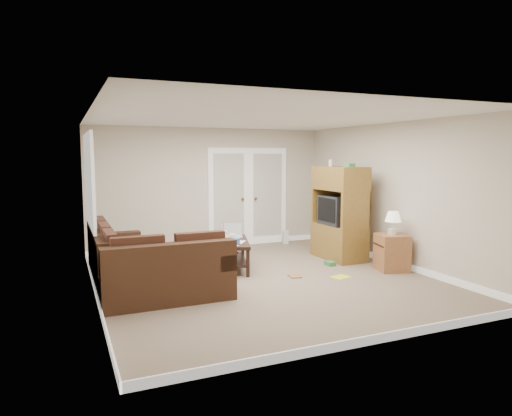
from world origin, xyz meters
name	(u,v)px	position (x,y,z in m)	size (l,w,h in m)	color
floor	(264,279)	(0.00, 0.00, 0.00)	(5.50, 5.50, 0.00)	gray
ceiling	(264,117)	(0.00, 0.00, 2.50)	(5.00, 5.50, 0.02)	white
wall_left	(92,207)	(-2.50, 0.00, 1.25)	(0.02, 5.50, 2.50)	beige
wall_right	(394,194)	(2.50, 0.00, 1.25)	(0.02, 5.50, 2.50)	beige
wall_back	(210,188)	(0.00, 2.75, 1.25)	(5.00, 0.02, 2.50)	beige
wall_front	(377,224)	(0.00, -2.75, 1.25)	(5.00, 0.02, 2.50)	beige
baseboards	(264,276)	(0.00, 0.00, 0.05)	(5.00, 5.50, 0.10)	white
french_doors	(248,197)	(0.85, 2.71, 1.04)	(1.80, 0.05, 2.13)	white
window_left	(89,180)	(-2.46, 1.00, 1.55)	(0.05, 1.92, 1.42)	white
sectional_sofa	(140,267)	(-1.87, 0.21, 0.32)	(1.77, 2.64, 0.81)	#3B2416
coffee_table	(230,253)	(-0.26, 0.82, 0.27)	(0.93, 1.33, 0.82)	black
tv_armoire	(339,213)	(1.88, 0.75, 0.87)	(0.61, 1.09, 1.85)	olive
side_cabinet	(392,249)	(2.20, -0.37, 0.36)	(0.58, 0.58, 1.00)	#9D6339
space_heater	(285,237)	(1.62, 2.45, 0.15)	(0.12, 0.10, 0.30)	white
floor_magazine	(341,277)	(1.17, -0.40, 0.00)	(0.29, 0.22, 0.01)	yellow
floor_greenbox	(330,263)	(1.43, 0.34, 0.04)	(0.14, 0.18, 0.07)	#387C3F
floor_book	(289,276)	(0.42, -0.06, 0.01)	(0.18, 0.25, 0.02)	brown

